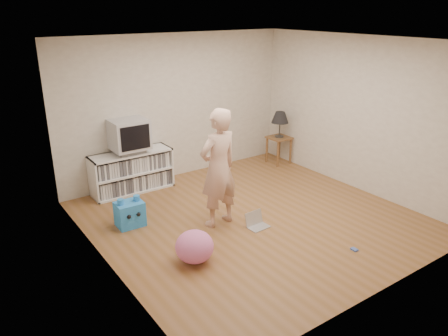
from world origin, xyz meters
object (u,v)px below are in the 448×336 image
media_unit (131,171)px  laptop (256,223)px  plush_pink (194,247)px  plush_blue (130,214)px  table_lamp (280,118)px  dvd_deck (130,150)px  person (218,168)px  side_table (279,143)px  crt_tv (129,134)px

media_unit → laptop: bearing=-67.7°
laptop → plush_pink: 1.26m
laptop → plush_blue: 1.85m
media_unit → plush_blue: 1.33m
laptop → table_lamp: bearing=38.7°
media_unit → dvd_deck: bearing=-90.0°
dvd_deck → plush_blue: 1.42m
dvd_deck → table_lamp: bearing=-7.0°
media_unit → laptop: 2.47m
media_unit → person: person is taller
person → laptop: bearing=129.1°
media_unit → person: bearing=-74.2°
dvd_deck → side_table: 3.07m
person → media_unit: bearing=-80.4°
side_table → plush_blue: bearing=-167.3°
crt_tv → table_lamp: bearing=-6.9°
person → plush_pink: bearing=33.0°
crt_tv → laptop: 2.62m
crt_tv → laptop: size_ratio=1.86×
media_unit → dvd_deck: 0.39m
table_lamp → plush_pink: size_ratio=1.06×
side_table → table_lamp: 0.53m
plush_pink → dvd_deck: bearing=83.5°
plush_blue → plush_pink: plush_blue is taller
dvd_deck → table_lamp: 3.06m
crt_tv → side_table: crt_tv is taller
side_table → table_lamp: size_ratio=1.07×
dvd_deck → media_unit: bearing=90.0°
media_unit → plush_blue: (-0.56, -1.20, -0.16)m
dvd_deck → plush_pink: 2.61m
dvd_deck → side_table: (3.03, -0.37, -0.32)m
media_unit → crt_tv: bearing=-90.0°
dvd_deck → side_table: bearing=-7.0°
person → plush_pink: 1.25m
plush_blue → plush_pink: (0.27, -1.36, 0.02)m
side_table → plush_pink: size_ratio=1.13×
media_unit → side_table: size_ratio=2.55×
side_table → person: 2.95m
side_table → table_lamp: (0.00, 0.00, 0.53)m
crt_tv → table_lamp: crt_tv is taller
person → crt_tv: bearing=-80.2°
crt_tv → person: (0.53, -1.86, -0.15)m
crt_tv → table_lamp: 3.06m
side_table → laptop: side_table is taller
dvd_deck → crt_tv: size_ratio=0.75×
crt_tv → plush_pink: 2.68m
side_table → plush_blue: side_table is taller
dvd_deck → crt_tv: bearing=-90.0°
table_lamp → media_unit: bearing=172.8°
crt_tv → media_unit: bearing=90.0°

